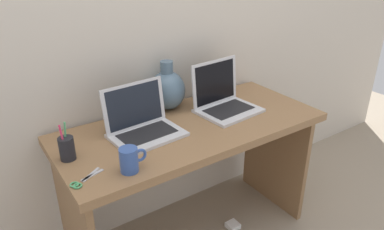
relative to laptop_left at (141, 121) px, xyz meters
The scene contains 9 objects.
back_wall 0.56m from the laptop_left, 48.38° to the left, with size 4.40×0.04×2.40m, color beige.
desk 0.34m from the laptop_left, 13.14° to the right, with size 1.32×0.59×0.72m.
laptop_left is the anchor object (origin of this frame).
laptop_right 0.48m from the laptop_left, ahead, with size 0.33×0.28×0.25m.
green_vase 0.31m from the laptop_left, 35.65° to the left, with size 0.19×0.19×0.26m.
coffee_mug 0.32m from the laptop_left, 125.12° to the right, with size 0.11×0.07×0.10m.
pen_cup 0.36m from the laptop_left, behind, with size 0.06×0.06×0.16m.
scissors 0.43m from the laptop_left, 148.32° to the right, with size 0.14×0.09×0.01m.
power_brick 0.92m from the laptop_left, 15.53° to the right, with size 0.07×0.07×0.03m, color white.
Camera 1 is at (-0.89, -1.32, 1.53)m, focal length 33.87 mm.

